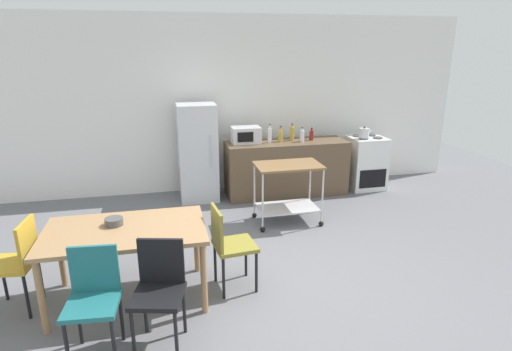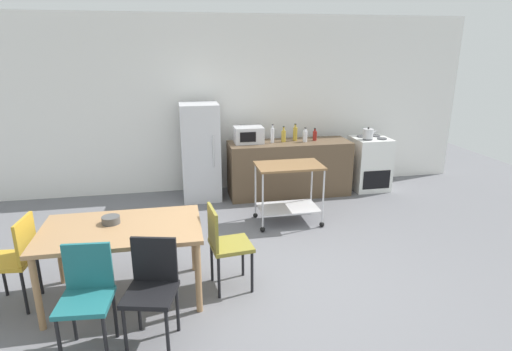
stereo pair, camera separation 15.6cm
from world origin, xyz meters
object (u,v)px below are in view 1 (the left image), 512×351
(dining_table, at_px, (125,236))
(kitchen_cart, at_px, (288,184))
(chair_olive, at_px, (229,242))
(kettle, at_px, (364,133))
(refrigerator, at_px, (198,152))
(fruit_bowl, at_px, (114,222))
(chair_mustard, at_px, (17,259))
(bottle_sparkling_water, at_px, (270,135))
(microwave, at_px, (246,135))
(chair_black, at_px, (159,286))
(chair_teal, at_px, (93,295))
(bottle_olive_oil, at_px, (302,136))
(bottle_vinegar, at_px, (281,136))
(bottle_hot_sauce, at_px, (311,135))
(stove_oven, at_px, (365,162))
(bottle_soda, at_px, (292,133))

(dining_table, bearing_deg, kitchen_cart, 35.48)
(chair_olive, relative_size, kettle, 3.71)
(refrigerator, relative_size, fruit_bowl, 8.98)
(chair_mustard, xyz_separation_m, bottle_sparkling_water, (3.07, 2.56, 0.51))
(microwave, relative_size, fruit_bowl, 2.67)
(chair_black, bearing_deg, microwave, 81.45)
(chair_teal, height_order, bottle_olive_oil, bottle_olive_oil)
(chair_teal, bearing_deg, microwave, 65.62)
(microwave, xyz_separation_m, bottle_vinegar, (0.57, -0.04, -0.03))
(chair_mustard, bearing_deg, bottle_hot_sauce, 130.30)
(bottle_olive_oil, bearing_deg, kettle, -1.76)
(stove_oven, bearing_deg, bottle_sparkling_water, -179.18)
(chair_mustard, relative_size, refrigerator, 0.57)
(stove_oven, relative_size, bottle_vinegar, 3.62)
(chair_olive, distance_m, kitchen_cart, 1.85)
(bottle_soda, relative_size, kettle, 1.17)
(dining_table, bearing_deg, stove_oven, 34.52)
(bottle_sparkling_water, xyz_separation_m, bottle_vinegar, (0.19, 0.04, -0.02))
(dining_table, relative_size, chair_black, 1.69)
(bottle_olive_oil, bearing_deg, chair_teal, -130.82)
(stove_oven, relative_size, microwave, 2.00)
(dining_table, distance_m, bottle_olive_oil, 3.70)
(microwave, height_order, bottle_vinegar, microwave)
(refrigerator, relative_size, bottle_hot_sauce, 7.57)
(chair_mustard, height_order, chair_olive, same)
(bottle_sparkling_water, bearing_deg, bottle_olive_oil, -4.32)
(chair_black, bearing_deg, chair_teal, -164.51)
(bottle_sparkling_water, relative_size, fruit_bowl, 1.74)
(chair_teal, distance_m, stove_oven, 5.26)
(chair_olive, height_order, bottle_olive_oil, bottle_olive_oil)
(fruit_bowl, xyz_separation_m, kettle, (3.82, 2.43, 0.22))
(chair_olive, distance_m, bottle_sparkling_water, 2.92)
(bottle_sparkling_water, bearing_deg, refrigerator, 174.77)
(chair_olive, bearing_deg, stove_oven, -53.27)
(chair_teal, xyz_separation_m, bottle_vinegar, (2.50, 3.37, 0.48))
(chair_mustard, bearing_deg, kettle, 123.84)
(stove_oven, height_order, refrigerator, refrigerator)
(dining_table, distance_m, chair_mustard, 0.99)
(bottle_sparkling_water, xyz_separation_m, bottle_soda, (0.41, 0.09, -0.01))
(stove_oven, bearing_deg, microwave, 178.63)
(microwave, height_order, bottle_soda, bottle_soda)
(refrigerator, bearing_deg, bottle_vinegar, -2.95)
(kitchen_cart, relative_size, bottle_sparkling_water, 3.03)
(kitchen_cart, relative_size, bottle_soda, 3.26)
(chair_olive, bearing_deg, fruit_bowl, 76.21)
(refrigerator, height_order, microwave, refrigerator)
(bottle_sparkling_water, distance_m, fruit_bowl, 3.34)
(stove_oven, relative_size, kitchen_cart, 1.01)
(stove_oven, distance_m, fruit_bowl, 4.69)
(fruit_bowl, bearing_deg, stove_oven, 32.69)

